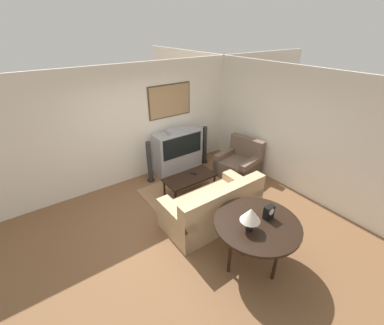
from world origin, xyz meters
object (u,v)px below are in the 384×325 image
table_lamp (251,215)px  speaker_tower_right (205,146)px  armchair (239,164)px  console_table (257,226)px  couch (213,208)px  coffee_table (190,178)px  speaker_tower_left (150,163)px  tv (178,151)px  mantel_clock (269,212)px

table_lamp → speaker_tower_right: table_lamp is taller
armchair → console_table: (-1.77, -2.11, 0.44)m
couch → coffee_table: bearing=-101.0°
coffee_table → speaker_tower_left: size_ratio=1.11×
coffee_table → console_table: size_ratio=0.89×
couch → table_lamp: size_ratio=5.02×
speaker_tower_left → speaker_tower_right: (1.67, 0.00, 0.00)m
console_table → armchair: bearing=50.0°
tv → armchair: tv is taller
couch → mantel_clock: bearing=96.6°
mantel_clock → table_lamp: bearing=179.9°
couch → speaker_tower_left: size_ratio=1.77×
console_table → speaker_tower_right: speaker_tower_right is taller
couch → speaker_tower_left: (-0.28, 2.02, 0.17)m
coffee_table → couch: bearing=-100.8°
speaker_tower_left → speaker_tower_right: 1.67m
console_table → speaker_tower_left: (-0.21, 3.12, -0.24)m
tv → speaker_tower_left: 0.84m
mantel_clock → speaker_tower_right: bearing=68.4°
speaker_tower_right → table_lamp: bearing=-117.9°
couch → coffee_table: 1.06m
console_table → mantel_clock: size_ratio=6.00×
speaker_tower_right → mantel_clock: bearing=-111.6°
armchair → coffee_table: 1.50m
coffee_table → speaker_tower_right: (1.18, 0.98, 0.11)m
armchair → coffee_table: bearing=-102.4°
coffee_table → mantel_clock: (-0.06, -2.17, 0.52)m
tv → couch: (-0.55, -2.07, -0.23)m
tv → coffee_table: (-0.35, -1.03, -0.17)m
armchair → table_lamp: (-1.98, -2.13, 0.76)m
armchair → table_lamp: size_ratio=2.86×
speaker_tower_left → console_table: bearing=-86.2°
coffee_table → armchair: bearing=-1.5°
coffee_table → table_lamp: size_ratio=3.13×
couch → speaker_tower_left: bearing=-82.2°
tv → mantel_clock: (-0.41, -3.19, 0.36)m
tv → table_lamp: table_lamp is taller
console_table → mantel_clock: (0.21, -0.02, 0.17)m
console_table → table_lamp: 0.38m
coffee_table → tv: bearing=71.2°
coffee_table → speaker_tower_left: speaker_tower_left is taller
table_lamp → coffee_table: bearing=77.5°
table_lamp → mantel_clock: size_ratio=1.70×
table_lamp → speaker_tower_right: size_ratio=0.35×
tv → armchair: 1.59m
mantel_clock → speaker_tower_left: 3.20m
table_lamp → armchair: bearing=47.1°
tv → couch: bearing=-104.8°
couch → table_lamp: table_lamp is taller
speaker_tower_left → table_lamp: bearing=-89.9°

